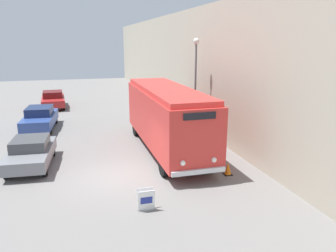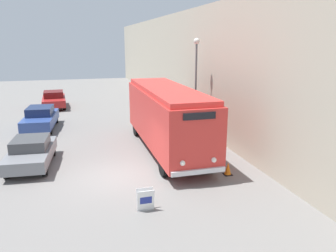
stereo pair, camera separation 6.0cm
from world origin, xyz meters
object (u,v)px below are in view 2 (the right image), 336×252
at_px(traffic_cone, 228,169).
at_px(vintage_bus, 167,116).
at_px(parked_car_far, 54,99).
at_px(parked_car_near, 31,152).
at_px(streetlamp, 196,73).
at_px(sign_board, 146,200).
at_px(parked_car_mid, 41,118).

bearing_deg(traffic_cone, vintage_bus, 113.12).
xyz_separation_m(vintage_bus, parked_car_far, (-6.52, 14.21, -1.20)).
bearing_deg(parked_car_near, vintage_bus, 8.45).
bearing_deg(traffic_cone, parked_car_near, 157.53).
height_order(parked_car_far, traffic_cone, parked_car_far).
height_order(streetlamp, parked_car_near, streetlamp).
bearing_deg(parked_car_near, streetlamp, 20.73).
bearing_deg(traffic_cone, sign_board, -153.33).
xyz_separation_m(parked_car_mid, traffic_cone, (8.71, -10.66, -0.49)).
height_order(vintage_bus, sign_board, vintage_bus).
bearing_deg(parked_car_mid, streetlamp, -20.58).
bearing_deg(streetlamp, parked_car_near, -163.70).
xyz_separation_m(parked_car_near, parked_car_far, (0.30, 14.69, 0.04)).
distance_m(sign_board, parked_car_near, 7.11).
height_order(parked_car_near, traffic_cone, parked_car_near).
relative_size(parked_car_mid, traffic_cone, 8.11).
bearing_deg(vintage_bus, parked_car_far, 114.64).
relative_size(vintage_bus, parked_car_near, 2.31).
distance_m(parked_car_near, parked_car_far, 14.69).
relative_size(parked_car_near, traffic_cone, 7.35).
bearing_deg(parked_car_far, vintage_bus, -68.04).
bearing_deg(vintage_bus, parked_car_mid, 136.42).
distance_m(streetlamp, parked_car_near, 10.17).
relative_size(sign_board, parked_car_near, 0.19).
relative_size(streetlamp, parked_car_mid, 1.30).
bearing_deg(parked_car_mid, parked_car_near, -83.98).
height_order(streetlamp, traffic_cone, streetlamp).
bearing_deg(streetlamp, parked_car_far, 126.82).
distance_m(parked_car_near, parked_car_mid, 7.14).
relative_size(vintage_bus, parked_car_mid, 2.09).
height_order(sign_board, parked_car_mid, parked_car_mid).
height_order(parked_car_near, parked_car_mid, parked_car_mid).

